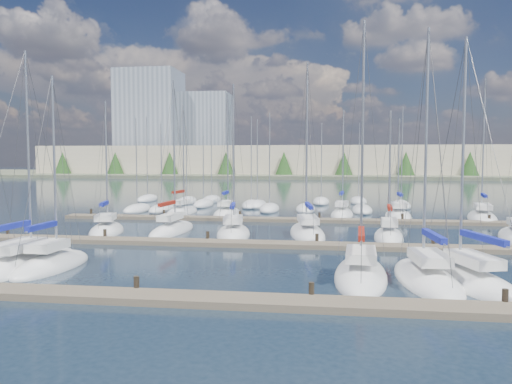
# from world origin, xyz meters

# --- Properties ---
(ground) EXTENTS (400.00, 400.00, 0.00)m
(ground) POSITION_xyz_m (0.00, 60.00, 0.00)
(ground) COLOR #1C2B39
(ground) RESTS_ON ground
(dock_near) EXTENTS (44.00, 1.93, 1.10)m
(dock_near) POSITION_xyz_m (0.00, 2.01, 0.15)
(dock_near) COLOR #6B5E4C
(dock_near) RESTS_ON ground
(dock_mid) EXTENTS (44.00, 1.93, 1.10)m
(dock_mid) POSITION_xyz_m (0.00, 16.01, 0.15)
(dock_mid) COLOR #6B5E4C
(dock_mid) RESTS_ON ground
(dock_far) EXTENTS (44.00, 1.93, 1.10)m
(dock_far) POSITION_xyz_m (0.00, 30.01, 0.15)
(dock_far) COLOR #6B5E4C
(dock_far) RESTS_ON ground
(sailboat_d) EXTENTS (3.27, 8.84, 14.13)m
(sailboat_d) POSITION_xyz_m (6.42, 7.45, 0.18)
(sailboat_d) COLOR white
(sailboat_d) RESTS_ON ground
(sailboat_c) EXTENTS (2.71, 6.88, 11.67)m
(sailboat_c) POSITION_xyz_m (-10.85, 7.47, 0.18)
(sailboat_c) COLOR white
(sailboat_c) RESTS_ON ground
(sailboat_n) EXTENTS (3.16, 7.29, 12.94)m
(sailboat_n) POSITION_xyz_m (-11.26, 34.90, 0.20)
(sailboat_n) COLOR white
(sailboat_n) RESTS_ON ground
(sailboat_q) EXTENTS (2.82, 7.56, 11.07)m
(sailboat_q) POSITION_xyz_m (12.14, 34.67, 0.17)
(sailboat_q) COLOR white
(sailboat_q) RESTS_ON ground
(sailboat_b) EXTENTS (3.42, 9.76, 13.12)m
(sailboat_b) POSITION_xyz_m (-12.53, 7.34, 0.17)
(sailboat_b) COLOR white
(sailboat_b) RESTS_ON ground
(sailboat_i) EXTENTS (2.94, 8.35, 13.47)m
(sailboat_i) POSITION_xyz_m (-8.17, 21.50, 0.19)
(sailboat_i) COLOR white
(sailboat_i) RESTS_ON ground
(sailboat_r) EXTENTS (4.37, 9.63, 15.02)m
(sailboat_r) POSITION_xyz_m (20.40, 34.47, 0.19)
(sailboat_r) COLOR white
(sailboat_r) RESTS_ON ground
(sailboat_h) EXTENTS (4.20, 7.23, 11.71)m
(sailboat_h) POSITION_xyz_m (-13.55, 20.56, 0.18)
(sailboat_h) COLOR white
(sailboat_h) RESTS_ON ground
(sailboat_l) EXTENTS (2.78, 6.94, 10.63)m
(sailboat_l) POSITION_xyz_m (9.45, 20.55, 0.18)
(sailboat_l) COLOR white
(sailboat_l) RESTS_ON ground
(sailboat_e) EXTENTS (3.31, 8.71, 13.55)m
(sailboat_e) POSITION_xyz_m (9.68, 7.11, 0.18)
(sailboat_e) COLOR white
(sailboat_e) RESTS_ON ground
(sailboat_f) EXTENTS (4.99, 9.48, 13.01)m
(sailboat_f) POSITION_xyz_m (11.62, 6.95, 0.18)
(sailboat_f) COLOR white
(sailboat_f) RESTS_ON ground
(sailboat_j) EXTENTS (3.68, 7.91, 12.92)m
(sailboat_j) POSITION_xyz_m (-2.76, 20.57, 0.18)
(sailboat_j) COLOR white
(sailboat_j) RESTS_ON ground
(sailboat_k) EXTENTS (3.97, 10.11, 14.74)m
(sailboat_k) POSITION_xyz_m (3.14, 21.57, 0.19)
(sailboat_k) COLOR white
(sailboat_k) RESTS_ON ground
(sailboat_p) EXTENTS (3.05, 7.21, 12.13)m
(sailboat_p) POSITION_xyz_m (6.36, 35.39, 0.19)
(sailboat_p) COLOR white
(sailboat_p) RESTS_ON ground
(sailboat_o) EXTENTS (2.76, 7.42, 13.94)m
(sailboat_o) POSITION_xyz_m (-6.02, 34.26, 0.19)
(sailboat_o) COLOR white
(sailboat_o) RESTS_ON ground
(distant_boats) EXTENTS (36.93, 20.75, 13.30)m
(distant_boats) POSITION_xyz_m (-4.34, 43.76, 0.29)
(distant_boats) COLOR #9EA0A5
(distant_boats) RESTS_ON ground
(shoreline) EXTENTS (400.00, 60.00, 38.00)m
(shoreline) POSITION_xyz_m (-13.29, 149.77, 7.44)
(shoreline) COLOR #666B51
(shoreline) RESTS_ON ground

